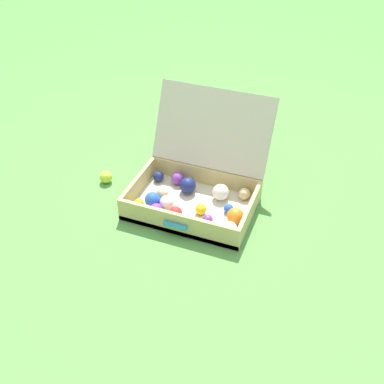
% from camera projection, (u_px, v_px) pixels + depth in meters
% --- Properties ---
extents(ground_plane, '(16.00, 16.00, 0.00)m').
position_uv_depth(ground_plane, '(200.00, 219.00, 2.17)').
color(ground_plane, '#569342').
extents(open_suitcase, '(0.58, 0.59, 0.47)m').
position_uv_depth(open_suitcase, '(197.00, 184.00, 2.22)').
color(open_suitcase, beige).
rests_on(open_suitcase, ground).
extents(stray_ball_on_grass, '(0.07, 0.07, 0.07)m').
position_uv_depth(stray_ball_on_grass, '(106.00, 177.00, 2.38)').
color(stray_ball_on_grass, '#CCDB38').
rests_on(stray_ball_on_grass, ground).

